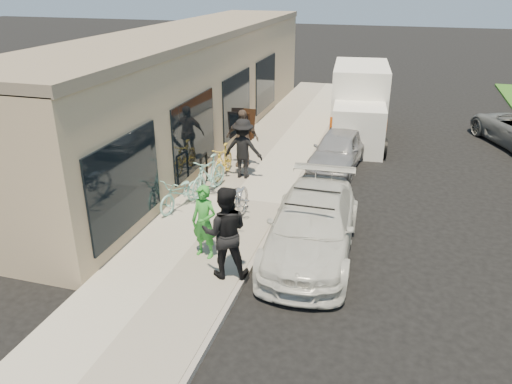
# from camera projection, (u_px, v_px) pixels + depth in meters

# --- Properties ---
(ground) EXTENTS (120.00, 120.00, 0.00)m
(ground) POSITION_uv_depth(u_px,v_px,m) (273.00, 267.00, 11.07)
(ground) COLOR black
(ground) RESTS_ON ground
(sidewalk) EXTENTS (3.00, 34.00, 0.15)m
(sidewalk) POSITION_uv_depth(u_px,v_px,m) (232.00, 200.00, 14.19)
(sidewalk) COLOR #A8A297
(sidewalk) RESTS_ON ground
(curb) EXTENTS (0.12, 34.00, 0.13)m
(curb) POSITION_uv_depth(u_px,v_px,m) (284.00, 207.00, 13.80)
(curb) COLOR gray
(curb) RESTS_ON ground
(storefront) EXTENTS (3.60, 20.00, 4.22)m
(storefront) POSITION_uv_depth(u_px,v_px,m) (192.00, 87.00, 18.60)
(storefront) COLOR tan
(storefront) RESTS_ON ground
(bike_rack) EXTENTS (0.13, 0.66, 0.94)m
(bike_rack) POSITION_uv_depth(u_px,v_px,m) (204.00, 167.00, 14.85)
(bike_rack) COLOR black
(bike_rack) RESTS_ON sidewalk
(sandwich_board) EXTENTS (0.73, 0.74, 1.11)m
(sandwich_board) POSITION_uv_depth(u_px,v_px,m) (244.00, 125.00, 19.02)
(sandwich_board) COLOR black
(sandwich_board) RESTS_ON sidewalk
(sedan_white) EXTENTS (2.16, 4.84, 1.42)m
(sedan_white) POSITION_uv_depth(u_px,v_px,m) (312.00, 226.00, 11.41)
(sedan_white) COLOR silver
(sedan_white) RESTS_ON ground
(sedan_silver) EXTENTS (1.79, 3.77, 1.25)m
(sedan_silver) POSITION_uv_depth(u_px,v_px,m) (338.00, 149.00, 16.62)
(sedan_silver) COLOR #A7A6AC
(sedan_silver) RESTS_ON ground
(moving_truck) EXTENTS (2.61, 5.71, 2.72)m
(moving_truck) POSITION_uv_depth(u_px,v_px,m) (359.00, 106.00, 19.73)
(moving_truck) COLOR white
(moving_truck) RESTS_ON ground
(tandem_bike) EXTENTS (0.78, 2.22, 1.17)m
(tandem_bike) POSITION_uv_depth(u_px,v_px,m) (234.00, 205.00, 12.34)
(tandem_bike) COLOR #BDBDC0
(tandem_bike) RESTS_ON sidewalk
(woman_rider) EXTENTS (0.69, 0.53, 1.69)m
(woman_rider) POSITION_uv_depth(u_px,v_px,m) (204.00, 222.00, 10.92)
(woman_rider) COLOR green
(woman_rider) RESTS_ON sidewalk
(man_standing) EXTENTS (1.14, 1.00, 1.99)m
(man_standing) POSITION_uv_depth(u_px,v_px,m) (225.00, 232.00, 10.15)
(man_standing) COLOR black
(man_standing) RESTS_ON sidewalk
(cruiser_bike_a) EXTENTS (0.80, 1.85, 1.08)m
(cruiser_bike_a) POSITION_uv_depth(u_px,v_px,m) (209.00, 175.00, 14.30)
(cruiser_bike_a) COLOR #8FD6C7
(cruiser_bike_a) RESTS_ON sidewalk
(cruiser_bike_b) EXTENTS (0.98, 1.80, 0.90)m
(cruiser_bike_b) POSITION_uv_depth(u_px,v_px,m) (181.00, 192.00, 13.39)
(cruiser_bike_b) COLOR #8FD6C7
(cruiser_bike_b) RESTS_ON sidewalk
(cruiser_bike_c) EXTENTS (0.48, 1.63, 0.98)m
(cruiser_bike_c) POSITION_uv_depth(u_px,v_px,m) (223.00, 161.00, 15.55)
(cruiser_bike_c) COLOR yellow
(cruiser_bike_c) RESTS_ON sidewalk
(bystander_a) EXTENTS (1.20, 0.70, 1.86)m
(bystander_a) POSITION_uv_depth(u_px,v_px,m) (243.00, 149.00, 15.27)
(bystander_a) COLOR black
(bystander_a) RESTS_ON sidewalk
(bystander_b) EXTENTS (1.13, 0.52, 1.89)m
(bystander_b) POSITION_uv_depth(u_px,v_px,m) (242.00, 138.00, 16.20)
(bystander_b) COLOR brown
(bystander_b) RESTS_ON sidewalk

